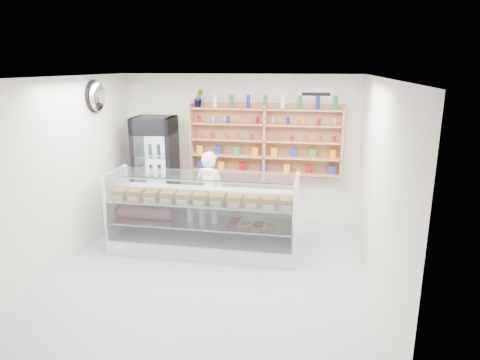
# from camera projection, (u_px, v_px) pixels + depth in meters

# --- Properties ---
(room) EXTENTS (5.00, 5.00, 5.00)m
(room) POSITION_uv_depth(u_px,v_px,m) (207.00, 182.00, 5.85)
(room) COLOR #A2A2A6
(room) RESTS_ON ground
(display_counter) EXTENTS (3.00, 0.90, 1.31)m
(display_counter) POSITION_uv_depth(u_px,v_px,m) (204.00, 230.00, 6.95)
(display_counter) COLOR white
(display_counter) RESTS_ON floor
(shop_worker) EXTENTS (0.64, 0.51, 1.53)m
(shop_worker) POSITION_uv_depth(u_px,v_px,m) (210.00, 194.00, 7.51)
(shop_worker) COLOR white
(shop_worker) RESTS_ON floor
(drinks_cooler) EXTENTS (0.78, 0.76, 2.04)m
(drinks_cooler) POSITION_uv_depth(u_px,v_px,m) (156.00, 170.00, 8.10)
(drinks_cooler) COLOR black
(drinks_cooler) RESTS_ON floor
(wall_shelving) EXTENTS (2.84, 0.28, 1.33)m
(wall_shelving) POSITION_uv_depth(u_px,v_px,m) (265.00, 141.00, 7.94)
(wall_shelving) COLOR tan
(wall_shelving) RESTS_ON back_wall
(potted_plant) EXTENTS (0.23, 0.21, 0.34)m
(potted_plant) POSITION_uv_depth(u_px,v_px,m) (199.00, 98.00, 7.95)
(potted_plant) COLOR #1E6626
(potted_plant) RESTS_ON wall_shelving
(security_mirror) EXTENTS (0.15, 0.50, 0.50)m
(security_mirror) POSITION_uv_depth(u_px,v_px,m) (97.00, 96.00, 7.10)
(security_mirror) COLOR silver
(security_mirror) RESTS_ON left_wall
(wall_sign) EXTENTS (0.62, 0.03, 0.20)m
(wall_sign) POSITION_uv_depth(u_px,v_px,m) (316.00, 94.00, 7.68)
(wall_sign) COLOR white
(wall_sign) RESTS_ON back_wall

